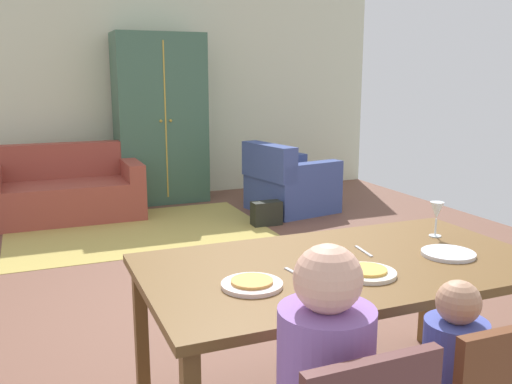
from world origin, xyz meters
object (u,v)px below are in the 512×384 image
object	(u,v)px
plate_near_man	(252,285)
plate_near_woman	(448,254)
handbag	(266,213)
armchair	(289,185)
armoire	(160,119)
plate_near_child	(367,273)
dining_table	(344,276)
wine_glass	(437,212)
couch	(66,191)

from	to	relation	value
plate_near_man	plate_near_woman	distance (m)	1.01
handbag	armchair	bearing A→B (deg)	44.58
armchair	handbag	xyz separation A→B (m)	(-0.50, -0.49, -0.19)
armoire	plate_near_child	bearing A→B (deg)	-93.15
plate_near_child	armchair	bearing A→B (deg)	68.84
armchair	plate_near_man	bearing A→B (deg)	-117.55
dining_table	plate_near_child	world-z (taller)	plate_near_child
dining_table	handbag	distance (m)	3.51
plate_near_child	plate_near_man	bearing A→B (deg)	173.20
dining_table	wine_glass	size ratio (longest dim) A/B	9.84
plate_near_man	plate_near_child	world-z (taller)	same
plate_near_man	plate_near_woman	size ratio (longest dim) A/B	1.00
plate_near_woman	wine_glass	size ratio (longest dim) A/B	1.34
plate_near_child	wine_glass	xyz separation A→B (m)	(0.66, 0.36, 0.12)
wine_glass	handbag	size ratio (longest dim) A/B	0.58
couch	armchair	distance (m)	2.56
dining_table	plate_near_woman	xyz separation A→B (m)	(0.50, -0.10, 0.08)
plate_near_child	armchair	size ratio (longest dim) A/B	0.25
dining_table	plate_near_woman	bearing A→B (deg)	-11.24
couch	armoire	bearing A→B (deg)	20.56
couch	armoire	world-z (taller)	armoire
wine_glass	couch	bearing A→B (deg)	110.42
armoire	armchair	bearing A→B (deg)	-41.81
dining_table	plate_near_man	world-z (taller)	plate_near_man
armchair	couch	bearing A→B (deg)	164.87
plate_near_child	armoire	distance (m)	5.11
dining_table	plate_near_man	bearing A→B (deg)	-166.59
plate_near_woman	handbag	distance (m)	3.50
plate_near_man	armoire	world-z (taller)	armoire
wine_glass	armoire	size ratio (longest dim) A/B	0.09
plate_near_woman	wine_glass	distance (m)	0.34
armoire	handbag	world-z (taller)	armoire
handbag	couch	bearing A→B (deg)	149.60
plate_near_woman	wine_glass	xyz separation A→B (m)	(0.16, 0.28, 0.12)
plate_near_man	armchair	distance (m)	4.43
plate_near_man	couch	size ratio (longest dim) A/B	0.15
plate_near_child	couch	distance (m)	4.75
plate_near_man	armoire	distance (m)	5.10
dining_table	plate_near_woman	size ratio (longest dim) A/B	7.32
armoire	handbag	bearing A→B (deg)	-64.80
plate_near_child	wine_glass	size ratio (longest dim) A/B	1.34
couch	handbag	xyz separation A→B (m)	(1.97, -1.16, -0.17)
plate_near_child	armoire	world-z (taller)	armoire
plate_near_child	armoire	xyz separation A→B (m)	(0.28, 5.09, 0.28)
couch	dining_table	bearing A→B (deg)	-78.17
dining_table	armchair	xyz separation A→B (m)	(1.54, 3.79, -0.37)
plate_near_woman	dining_table	bearing A→B (deg)	168.76
plate_near_woman	couch	world-z (taller)	couch
plate_near_child	plate_near_woman	distance (m)	0.51
dining_table	wine_glass	distance (m)	0.71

